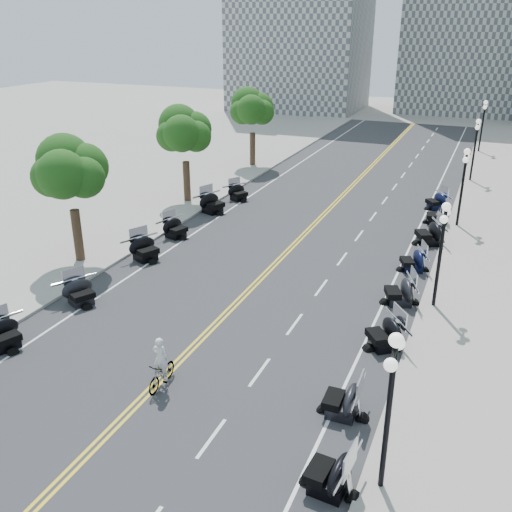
% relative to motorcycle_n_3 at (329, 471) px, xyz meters
% --- Properties ---
extents(ground, '(160.00, 160.00, 0.00)m').
position_rel_motorcycle_n_3_xyz_m(ground, '(-7.25, 8.61, -0.69)').
color(ground, gray).
extents(road, '(16.00, 90.00, 0.01)m').
position_rel_motorcycle_n_3_xyz_m(road, '(-7.25, 18.61, -0.68)').
color(road, '#333335').
rests_on(road, ground).
extents(centerline_yellow_a, '(0.12, 90.00, 0.00)m').
position_rel_motorcycle_n_3_xyz_m(centerline_yellow_a, '(-7.37, 18.61, -0.68)').
color(centerline_yellow_a, yellow).
rests_on(centerline_yellow_a, road).
extents(centerline_yellow_b, '(0.12, 90.00, 0.00)m').
position_rel_motorcycle_n_3_xyz_m(centerline_yellow_b, '(-7.13, 18.61, -0.68)').
color(centerline_yellow_b, yellow).
rests_on(centerline_yellow_b, road).
extents(edge_line_north, '(0.12, 90.00, 0.00)m').
position_rel_motorcycle_n_3_xyz_m(edge_line_north, '(-0.85, 18.61, -0.68)').
color(edge_line_north, white).
rests_on(edge_line_north, road).
extents(edge_line_south, '(0.12, 90.00, 0.00)m').
position_rel_motorcycle_n_3_xyz_m(edge_line_south, '(-13.65, 18.61, -0.68)').
color(edge_line_south, white).
rests_on(edge_line_south, road).
extents(lane_dash_4, '(0.12, 2.00, 0.00)m').
position_rel_motorcycle_n_3_xyz_m(lane_dash_4, '(-4.05, 0.61, -0.68)').
color(lane_dash_4, white).
rests_on(lane_dash_4, road).
extents(lane_dash_5, '(0.12, 2.00, 0.00)m').
position_rel_motorcycle_n_3_xyz_m(lane_dash_5, '(-4.05, 4.61, -0.68)').
color(lane_dash_5, white).
rests_on(lane_dash_5, road).
extents(lane_dash_6, '(0.12, 2.00, 0.00)m').
position_rel_motorcycle_n_3_xyz_m(lane_dash_6, '(-4.05, 8.61, -0.68)').
color(lane_dash_6, white).
rests_on(lane_dash_6, road).
extents(lane_dash_7, '(0.12, 2.00, 0.00)m').
position_rel_motorcycle_n_3_xyz_m(lane_dash_7, '(-4.05, 12.61, -0.68)').
color(lane_dash_7, white).
rests_on(lane_dash_7, road).
extents(lane_dash_8, '(0.12, 2.00, 0.00)m').
position_rel_motorcycle_n_3_xyz_m(lane_dash_8, '(-4.05, 16.61, -0.68)').
color(lane_dash_8, white).
rests_on(lane_dash_8, road).
extents(lane_dash_9, '(0.12, 2.00, 0.00)m').
position_rel_motorcycle_n_3_xyz_m(lane_dash_9, '(-4.05, 20.61, -0.68)').
color(lane_dash_9, white).
rests_on(lane_dash_9, road).
extents(lane_dash_10, '(0.12, 2.00, 0.00)m').
position_rel_motorcycle_n_3_xyz_m(lane_dash_10, '(-4.05, 24.61, -0.68)').
color(lane_dash_10, white).
rests_on(lane_dash_10, road).
extents(lane_dash_11, '(0.12, 2.00, 0.00)m').
position_rel_motorcycle_n_3_xyz_m(lane_dash_11, '(-4.05, 28.61, -0.68)').
color(lane_dash_11, white).
rests_on(lane_dash_11, road).
extents(lane_dash_12, '(0.12, 2.00, 0.00)m').
position_rel_motorcycle_n_3_xyz_m(lane_dash_12, '(-4.05, 32.61, -0.68)').
color(lane_dash_12, white).
rests_on(lane_dash_12, road).
extents(lane_dash_13, '(0.12, 2.00, 0.00)m').
position_rel_motorcycle_n_3_xyz_m(lane_dash_13, '(-4.05, 36.61, -0.68)').
color(lane_dash_13, white).
rests_on(lane_dash_13, road).
extents(lane_dash_14, '(0.12, 2.00, 0.00)m').
position_rel_motorcycle_n_3_xyz_m(lane_dash_14, '(-4.05, 40.61, -0.68)').
color(lane_dash_14, white).
rests_on(lane_dash_14, road).
extents(lane_dash_15, '(0.12, 2.00, 0.00)m').
position_rel_motorcycle_n_3_xyz_m(lane_dash_15, '(-4.05, 44.61, -0.68)').
color(lane_dash_15, white).
rests_on(lane_dash_15, road).
extents(lane_dash_16, '(0.12, 2.00, 0.00)m').
position_rel_motorcycle_n_3_xyz_m(lane_dash_16, '(-4.05, 48.61, -0.68)').
color(lane_dash_16, white).
rests_on(lane_dash_16, road).
extents(lane_dash_17, '(0.12, 2.00, 0.00)m').
position_rel_motorcycle_n_3_xyz_m(lane_dash_17, '(-4.05, 52.61, -0.68)').
color(lane_dash_17, white).
rests_on(lane_dash_17, road).
extents(lane_dash_18, '(0.12, 2.00, 0.00)m').
position_rel_motorcycle_n_3_xyz_m(lane_dash_18, '(-4.05, 56.61, -0.68)').
color(lane_dash_18, white).
rests_on(lane_dash_18, road).
extents(lane_dash_19, '(0.12, 2.00, 0.00)m').
position_rel_motorcycle_n_3_xyz_m(lane_dash_19, '(-4.05, 60.61, -0.68)').
color(lane_dash_19, white).
rests_on(lane_dash_19, road).
extents(sidewalk_north, '(5.00, 90.00, 0.15)m').
position_rel_motorcycle_n_3_xyz_m(sidewalk_north, '(3.25, 18.61, -0.61)').
color(sidewalk_north, '#9E9991').
rests_on(sidewalk_north, ground).
extents(sidewalk_south, '(5.00, 90.00, 0.15)m').
position_rel_motorcycle_n_3_xyz_m(sidewalk_south, '(-17.75, 18.61, -0.61)').
color(sidewalk_south, '#9E9991').
rests_on(sidewalk_south, ground).
extents(distant_block_a, '(18.00, 14.00, 26.00)m').
position_rel_motorcycle_n_3_xyz_m(distant_block_a, '(-25.25, 70.61, 12.31)').
color(distant_block_a, gray).
rests_on(distant_block_a, ground).
extents(street_lamp_1, '(0.50, 1.20, 4.90)m').
position_rel_motorcycle_n_3_xyz_m(street_lamp_1, '(1.35, 0.61, 1.91)').
color(street_lamp_1, black).
rests_on(street_lamp_1, sidewalk_north).
extents(street_lamp_2, '(0.50, 1.20, 4.90)m').
position_rel_motorcycle_n_3_xyz_m(street_lamp_2, '(1.35, 12.61, 1.91)').
color(street_lamp_2, black).
rests_on(street_lamp_2, sidewalk_north).
extents(street_lamp_3, '(0.50, 1.20, 4.90)m').
position_rel_motorcycle_n_3_xyz_m(street_lamp_3, '(1.35, 24.61, 1.91)').
color(street_lamp_3, black).
rests_on(street_lamp_3, sidewalk_north).
extents(street_lamp_4, '(0.50, 1.20, 4.90)m').
position_rel_motorcycle_n_3_xyz_m(street_lamp_4, '(1.35, 36.61, 1.91)').
color(street_lamp_4, black).
rests_on(street_lamp_4, sidewalk_north).
extents(street_lamp_5, '(0.50, 1.20, 4.90)m').
position_rel_motorcycle_n_3_xyz_m(street_lamp_5, '(1.35, 48.61, 1.91)').
color(street_lamp_5, black).
rests_on(street_lamp_5, sidewalk_north).
extents(tree_2, '(4.80, 4.80, 9.20)m').
position_rel_motorcycle_n_3_xyz_m(tree_2, '(-17.25, 10.61, 4.06)').
color(tree_2, '#235619').
rests_on(tree_2, sidewalk_south).
extents(tree_3, '(4.80, 4.80, 9.20)m').
position_rel_motorcycle_n_3_xyz_m(tree_3, '(-17.25, 22.61, 4.06)').
color(tree_3, '#235619').
rests_on(tree_3, sidewalk_south).
extents(tree_4, '(4.80, 4.80, 9.20)m').
position_rel_motorcycle_n_3_xyz_m(tree_4, '(-17.25, 34.61, 4.06)').
color(tree_4, '#235619').
rests_on(tree_4, sidewalk_south).
extents(motorcycle_n_3, '(2.13, 2.13, 1.37)m').
position_rel_motorcycle_n_3_xyz_m(motorcycle_n_3, '(0.00, 0.00, 0.00)').
color(motorcycle_n_3, black).
rests_on(motorcycle_n_3, road).
extents(motorcycle_n_4, '(1.96, 1.96, 1.33)m').
position_rel_motorcycle_n_3_xyz_m(motorcycle_n_4, '(-0.54, 3.40, -0.02)').
color(motorcycle_n_4, black).
rests_on(motorcycle_n_4, road).
extents(motorcycle_n_5, '(2.83, 2.83, 1.41)m').
position_rel_motorcycle_n_3_xyz_m(motorcycle_n_5, '(-0.07, 8.23, 0.02)').
color(motorcycle_n_5, black).
rests_on(motorcycle_n_5, road).
extents(motorcycle_n_6, '(2.60, 2.60, 1.40)m').
position_rel_motorcycle_n_3_xyz_m(motorcycle_n_6, '(-0.20, 12.41, 0.01)').
color(motorcycle_n_6, black).
rests_on(motorcycle_n_6, road).
extents(motorcycle_n_7, '(2.45, 2.45, 1.30)m').
position_rel_motorcycle_n_3_xyz_m(motorcycle_n_7, '(-0.22, 16.51, -0.04)').
color(motorcycle_n_7, black).
rests_on(motorcycle_n_7, road).
extents(motorcycle_n_8, '(2.92, 2.92, 1.52)m').
position_rel_motorcycle_n_3_xyz_m(motorcycle_n_8, '(0.05, 20.84, 0.07)').
color(motorcycle_n_8, black).
rests_on(motorcycle_n_8, road).
extents(motorcycle_n_9, '(2.04, 2.04, 1.27)m').
position_rel_motorcycle_n_3_xyz_m(motorcycle_n_9, '(-0.02, 24.77, -0.05)').
color(motorcycle_n_9, black).
rests_on(motorcycle_n_9, road).
extents(motorcycle_n_10, '(2.61, 2.61, 1.31)m').
position_rel_motorcycle_n_3_xyz_m(motorcycle_n_10, '(-0.36, 28.01, -0.03)').
color(motorcycle_n_10, black).
rests_on(motorcycle_n_10, road).
extents(motorcycle_s_4, '(2.46, 2.46, 1.33)m').
position_rel_motorcycle_n_3_xyz_m(motorcycle_s_4, '(-14.28, 2.22, -0.02)').
color(motorcycle_s_4, black).
rests_on(motorcycle_s_4, road).
extents(motorcycle_s_5, '(2.55, 2.55, 1.32)m').
position_rel_motorcycle_n_3_xyz_m(motorcycle_s_5, '(-13.95, 6.55, -0.03)').
color(motorcycle_s_5, black).
rests_on(motorcycle_s_5, road).
extents(motorcycle_s_6, '(2.73, 2.73, 1.43)m').
position_rel_motorcycle_n_3_xyz_m(motorcycle_s_6, '(-14.11, 12.26, 0.03)').
color(motorcycle_s_6, black).
rests_on(motorcycle_s_6, road).
extents(motorcycle_s_7, '(2.35, 2.35, 1.33)m').
position_rel_motorcycle_n_3_xyz_m(motorcycle_s_7, '(-14.35, 15.97, -0.02)').
color(motorcycle_s_7, black).
rests_on(motorcycle_s_7, road).
extents(motorcycle_s_8, '(2.77, 2.77, 1.51)m').
position_rel_motorcycle_n_3_xyz_m(motorcycle_s_8, '(-14.46, 21.14, 0.07)').
color(motorcycle_s_8, black).
rests_on(motorcycle_s_8, road).
extents(motorcycle_s_9, '(2.51, 2.51, 1.28)m').
position_rel_motorcycle_n_3_xyz_m(motorcycle_s_9, '(-14.06, 24.53, -0.05)').
color(motorcycle_s_9, black).
rests_on(motorcycle_s_9, road).
extents(bicycle, '(0.55, 1.80, 1.07)m').
position_rel_motorcycle_n_3_xyz_m(bicycle, '(-6.99, 2.43, -0.15)').
color(bicycle, '#A51414').
rests_on(bicycle, road).
extents(cyclist_rider, '(0.61, 0.40, 1.68)m').
position_rel_motorcycle_n_3_xyz_m(cyclist_rider, '(-6.99, 2.43, 1.23)').
color(cyclist_rider, silver).
rests_on(cyclist_rider, bicycle).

